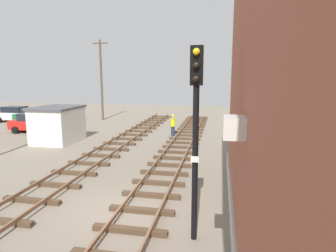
{
  "coord_description": "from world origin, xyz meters",
  "views": [
    {
      "loc": [
        3.52,
        -9.33,
        4.98
      ],
      "look_at": [
        0.06,
        8.87,
        1.74
      ],
      "focal_mm": 29.86,
      "sensor_mm": 36.0,
      "label": 1
    }
  ],
  "objects_px": {
    "parked_car_red": "(34,123)",
    "parked_car_green": "(35,116)",
    "signal_mast": "(196,124)",
    "track_worker_foreground": "(173,125)",
    "parked_car_white": "(15,114)",
    "utility_pole_far": "(101,79)",
    "control_hut": "(58,124)"
  },
  "relations": [
    {
      "from": "signal_mast",
      "to": "track_worker_foreground",
      "type": "height_order",
      "value": "signal_mast"
    },
    {
      "from": "parked_car_green",
      "to": "parked_car_white",
      "type": "height_order",
      "value": "same"
    },
    {
      "from": "parked_car_green",
      "to": "utility_pole_far",
      "type": "xyz_separation_m",
      "value": [
        5.76,
        4.38,
        3.89
      ]
    },
    {
      "from": "control_hut",
      "to": "track_worker_foreground",
      "type": "relative_size",
      "value": 2.03
    },
    {
      "from": "control_hut",
      "to": "parked_car_green",
      "type": "bearing_deg",
      "value": 135.2
    },
    {
      "from": "control_hut",
      "to": "parked_car_white",
      "type": "height_order",
      "value": "control_hut"
    },
    {
      "from": "track_worker_foreground",
      "to": "signal_mast",
      "type": "bearing_deg",
      "value": -77.84
    },
    {
      "from": "parked_car_green",
      "to": "track_worker_foreground",
      "type": "relative_size",
      "value": 2.25
    },
    {
      "from": "signal_mast",
      "to": "parked_car_green",
      "type": "distance_m",
      "value": 26.48
    },
    {
      "from": "control_hut",
      "to": "utility_pole_far",
      "type": "distance_m",
      "value": 12.03
    },
    {
      "from": "parked_car_white",
      "to": "track_worker_foreground",
      "type": "xyz_separation_m",
      "value": [
        18.86,
        -4.32,
        0.03
      ]
    },
    {
      "from": "signal_mast",
      "to": "utility_pole_far",
      "type": "distance_m",
      "value": 26.31
    },
    {
      "from": "parked_car_green",
      "to": "track_worker_foreground",
      "type": "distance_m",
      "value": 15.86
    },
    {
      "from": "signal_mast",
      "to": "parked_car_green",
      "type": "xyz_separation_m",
      "value": [
        -18.8,
        18.45,
        -2.74
      ]
    },
    {
      "from": "parked_car_green",
      "to": "control_hut",
      "type": "bearing_deg",
      "value": -44.8
    },
    {
      "from": "parked_car_green",
      "to": "parked_car_white",
      "type": "relative_size",
      "value": 1.0
    },
    {
      "from": "parked_car_red",
      "to": "utility_pole_far",
      "type": "bearing_deg",
      "value": 70.47
    },
    {
      "from": "parked_car_red",
      "to": "parked_car_white",
      "type": "distance_m",
      "value": 7.95
    },
    {
      "from": "control_hut",
      "to": "parked_car_white",
      "type": "relative_size",
      "value": 0.9
    },
    {
      "from": "signal_mast",
      "to": "track_worker_foreground",
      "type": "relative_size",
      "value": 3.13
    },
    {
      "from": "parked_car_red",
      "to": "utility_pole_far",
      "type": "xyz_separation_m",
      "value": [
        2.97,
        8.37,
        3.89
      ]
    },
    {
      "from": "parked_car_green",
      "to": "track_worker_foreground",
      "type": "height_order",
      "value": "track_worker_foreground"
    },
    {
      "from": "parked_car_red",
      "to": "track_worker_foreground",
      "type": "distance_m",
      "value": 12.76
    },
    {
      "from": "parked_car_red",
      "to": "parked_car_green",
      "type": "bearing_deg",
      "value": 124.94
    },
    {
      "from": "utility_pole_far",
      "to": "parked_car_red",
      "type": "bearing_deg",
      "value": -109.53
    },
    {
      "from": "signal_mast",
      "to": "control_hut",
      "type": "relative_size",
      "value": 1.54
    },
    {
      "from": "parked_car_green",
      "to": "utility_pole_far",
      "type": "relative_size",
      "value": 0.46
    },
    {
      "from": "parked_car_white",
      "to": "track_worker_foreground",
      "type": "distance_m",
      "value": 19.35
    },
    {
      "from": "utility_pole_far",
      "to": "parked_car_green",
      "type": "bearing_deg",
      "value": -142.76
    },
    {
      "from": "parked_car_red",
      "to": "control_hut",
      "type": "bearing_deg",
      "value": -35.43
    },
    {
      "from": "utility_pole_far",
      "to": "track_worker_foreground",
      "type": "xyz_separation_m",
      "value": [
        9.77,
        -7.63,
        -3.86
      ]
    },
    {
      "from": "signal_mast",
      "to": "parked_car_white",
      "type": "xyz_separation_m",
      "value": [
        -22.14,
        19.51,
        -2.74
      ]
    }
  ]
}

